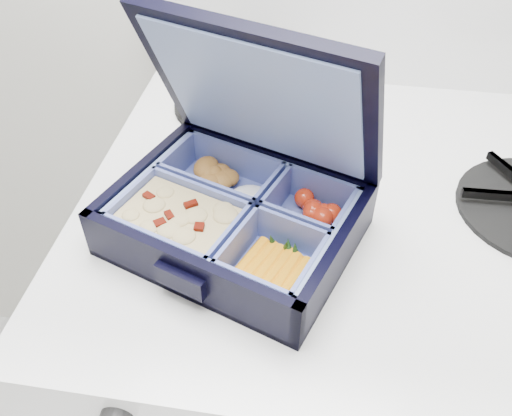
# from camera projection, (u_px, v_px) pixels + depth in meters

# --- Properties ---
(stove) EXTENTS (0.57, 0.57, 0.86)m
(stove) POSITION_uv_depth(u_px,v_px,m) (317.00, 381.00, 0.90)
(stove) COLOR white
(stove) RESTS_ON floor
(bento_box) EXTENTS (0.27, 0.24, 0.05)m
(bento_box) POSITION_uv_depth(u_px,v_px,m) (235.00, 218.00, 0.53)
(bento_box) COLOR black
(bento_box) RESTS_ON stove
(burner_grate_rear) EXTENTS (0.20, 0.20, 0.02)m
(burner_grate_rear) POSITION_uv_depth(u_px,v_px,m) (232.00, 100.00, 0.72)
(burner_grate_rear) COLOR black
(burner_grate_rear) RESTS_ON stove
(fork) EXTENTS (0.15, 0.16, 0.01)m
(fork) POSITION_uv_depth(u_px,v_px,m) (276.00, 155.00, 0.64)
(fork) COLOR silver
(fork) RESTS_ON stove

